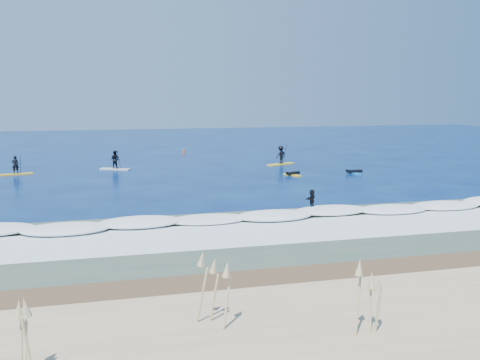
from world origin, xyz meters
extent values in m
plane|color=#031448|center=(0.00, 0.00, 0.00)|extent=(160.00, 160.00, 0.00)
cube|color=tan|center=(0.00, -27.00, 0.00)|extent=(90.00, 7.00, 2.00)
cube|color=brown|center=(0.00, -21.50, 0.00)|extent=(90.00, 5.00, 0.08)
cube|color=#3A5040|center=(0.00, -14.00, 0.01)|extent=(90.00, 13.00, 0.01)
cube|color=white|center=(0.00, -10.00, 0.00)|extent=(40.00, 6.00, 0.30)
cube|color=silver|center=(0.00, -13.00, 0.00)|extent=(34.00, 5.00, 0.02)
cube|color=gold|center=(-16.89, 13.40, 0.05)|extent=(3.04, 1.39, 0.10)
imported|color=black|center=(-16.89, 13.40, 0.95)|extent=(0.70, 0.54, 1.70)
cylinder|color=black|center=(-16.46, 13.51, 0.88)|extent=(0.20, 0.67, 1.98)
cube|color=black|center=(-16.46, 13.51, -0.05)|extent=(0.12, 0.03, 0.29)
cube|color=silver|center=(-7.74, 14.71, 0.05)|extent=(3.13, 2.32, 0.11)
imported|color=black|center=(-7.74, 14.71, 1.02)|extent=(1.12, 1.05, 1.83)
cylinder|color=black|center=(-7.33, 14.46, 0.95)|extent=(0.42, 0.65, 2.13)
cube|color=black|center=(-7.33, 14.46, -0.05)|extent=(0.13, 0.03, 0.32)
cube|color=yellow|center=(9.68, 14.31, 0.06)|extent=(3.40, 2.23, 0.11)
imported|color=black|center=(9.68, 14.31, 1.08)|extent=(1.44, 1.19, 1.94)
cylinder|color=black|center=(10.14, 14.53, 1.01)|extent=(0.38, 0.72, 2.26)
cube|color=black|center=(10.14, 14.53, -0.06)|extent=(0.13, 0.03, 0.34)
cube|color=yellow|center=(8.16, 6.48, 0.05)|extent=(1.26, 2.09, 0.10)
cube|color=black|center=(8.25, 6.52, 0.21)|extent=(1.44, 0.86, 0.23)
sphere|color=black|center=(7.51, 6.23, 0.31)|extent=(0.23, 0.23, 0.23)
cube|color=blue|center=(14.26, 6.18, 0.05)|extent=(0.58, 2.16, 0.10)
cube|color=black|center=(14.36, 6.18, 0.23)|extent=(1.49, 0.39, 0.25)
sphere|color=black|center=(13.52, 6.18, 0.33)|extent=(0.25, 0.25, 0.25)
cube|color=silver|center=(3.89, -8.81, 0.20)|extent=(1.68, 1.58, 0.10)
imported|color=black|center=(3.89, -8.81, 0.85)|extent=(1.08, 1.02, 1.22)
cylinder|color=#E05513|center=(1.18, 27.93, 0.23)|extent=(0.29, 0.29, 0.46)
cone|color=#E05513|center=(1.18, 27.93, 0.57)|extent=(0.20, 0.20, 0.22)
camera|label=1|loc=(-8.89, -39.99, 7.37)|focal=40.00mm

